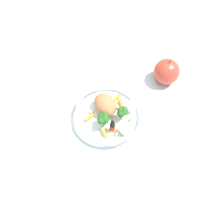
# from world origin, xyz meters

# --- Properties ---
(ground_plane) EXTENTS (2.40, 2.40, 0.00)m
(ground_plane) POSITION_xyz_m (0.00, 0.00, 0.00)
(ground_plane) COLOR silver
(food_container) EXTENTS (0.21, 0.21, 0.06)m
(food_container) POSITION_xyz_m (0.01, 0.02, 0.03)
(food_container) COLOR white
(food_container) RESTS_ON ground_plane
(loose_apple) EXTENTS (0.08, 0.08, 0.10)m
(loose_apple) POSITION_xyz_m (-0.19, 0.09, 0.04)
(loose_apple) COLOR #BC3828
(loose_apple) RESTS_ON ground_plane
(folded_napkin) EXTENTS (0.15, 0.13, 0.01)m
(folded_napkin) POSITION_xyz_m (0.14, -0.13, 0.00)
(folded_napkin) COLOR white
(folded_napkin) RESTS_ON ground_plane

